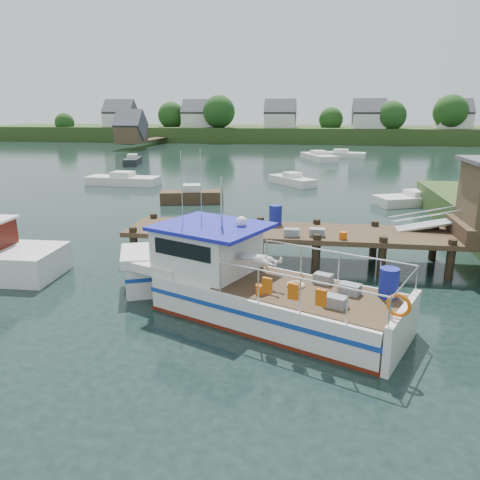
# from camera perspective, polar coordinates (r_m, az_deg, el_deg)

# --- Properties ---
(ground_plane) EXTENTS (160.00, 160.00, 0.00)m
(ground_plane) POSITION_cam_1_polar(r_m,az_deg,el_deg) (20.14, 3.47, -2.55)
(ground_plane) COLOR black
(far_shore) EXTENTS (140.00, 42.55, 9.22)m
(far_shore) POSITION_cam_1_polar(r_m,az_deg,el_deg) (101.54, 8.01, 13.07)
(far_shore) COLOR #2E451C
(far_shore) RESTS_ON ground
(dock) EXTENTS (16.60, 3.00, 4.78)m
(dock) POSITION_cam_1_polar(r_m,az_deg,el_deg) (20.08, 22.44, 2.85)
(dock) COLOR #43301F
(dock) RESTS_ON ground
(lobster_boat) EXTENTS (10.14, 6.40, 5.07)m
(lobster_boat) POSITION_cam_1_polar(r_m,az_deg,el_deg) (14.93, 0.09, -5.35)
(lobster_boat) COLOR silver
(lobster_boat) RESTS_ON ground
(moored_rowboat) EXTENTS (4.56, 2.43, 1.26)m
(moored_rowboat) POSITION_cam_1_polar(r_m,az_deg,el_deg) (32.98, -5.88, 5.38)
(moored_rowboat) COLOR #43301F
(moored_rowboat) RESTS_ON ground
(moored_far) EXTENTS (6.86, 3.45, 1.11)m
(moored_far) POSITION_cam_1_polar(r_m,az_deg,el_deg) (66.45, 12.18, 10.18)
(moored_far) COLOR silver
(moored_far) RESTS_ON ground
(moored_a) EXTENTS (6.33, 2.43, 1.15)m
(moored_a) POSITION_cam_1_polar(r_m,az_deg,el_deg) (41.95, -14.07, 7.11)
(moored_a) COLOR silver
(moored_a) RESTS_ON ground
(moored_b) EXTENTS (4.39, 4.83, 1.08)m
(moored_b) POSITION_cam_1_polar(r_m,az_deg,el_deg) (40.97, 6.36, 7.25)
(moored_b) COLOR silver
(moored_b) RESTS_ON ground
(moored_c) EXTENTS (6.48, 4.32, 0.97)m
(moored_c) POSITION_cam_1_polar(r_m,az_deg,el_deg) (34.48, 21.00, 4.69)
(moored_c) COLOR silver
(moored_c) RESTS_ON ground
(moored_d) EXTENTS (4.89, 7.59, 1.22)m
(moored_d) POSITION_cam_1_polar(r_m,az_deg,el_deg) (62.12, 9.54, 9.99)
(moored_d) COLOR silver
(moored_d) RESTS_ON ground
(moored_e) EXTENTS (2.43, 4.73, 1.25)m
(moored_e) POSITION_cam_1_polar(r_m,az_deg,el_deg) (57.47, -12.95, 9.39)
(moored_e) COLOR black
(moored_e) RESTS_ON ground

